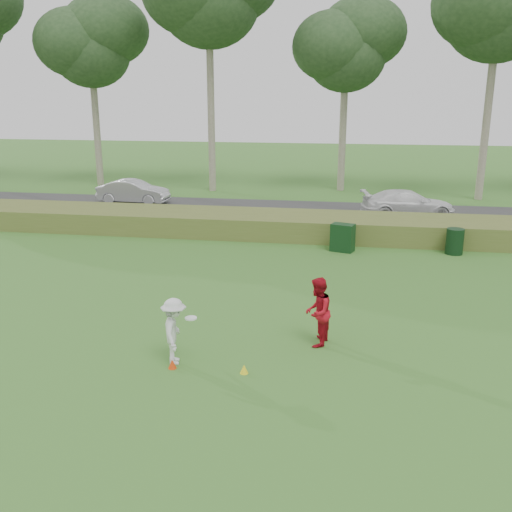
% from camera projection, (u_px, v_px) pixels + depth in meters
% --- Properties ---
extents(ground, '(120.00, 120.00, 0.00)m').
position_uv_depth(ground, '(228.00, 355.00, 13.42)').
color(ground, '#2F6822').
rests_on(ground, ground).
extents(reed_strip, '(80.00, 3.00, 0.90)m').
position_uv_depth(reed_strip, '(287.00, 225.00, 24.68)').
color(reed_strip, '#506126').
rests_on(reed_strip, ground).
extents(park_road, '(80.00, 6.00, 0.06)m').
position_uv_depth(park_road, '(298.00, 212.00, 29.54)').
color(park_road, '#2D2D2D').
rests_on(park_road, ground).
extents(tree_2, '(6.50, 6.50, 12.00)m').
position_uv_depth(tree_2, '(90.00, 44.00, 35.96)').
color(tree_2, gray).
rests_on(tree_2, ground).
extents(tree_4, '(6.24, 6.24, 11.50)m').
position_uv_depth(tree_4, '(346.00, 47.00, 33.98)').
color(tree_4, gray).
rests_on(tree_4, ground).
extents(tree_5, '(7.28, 7.28, 14.00)m').
position_uv_depth(tree_5, '(499.00, 5.00, 30.28)').
color(tree_5, gray).
rests_on(tree_5, ground).
extents(player_white, '(0.92, 1.10, 1.54)m').
position_uv_depth(player_white, '(174.00, 331.00, 12.84)').
color(player_white, silver).
rests_on(player_white, ground).
extents(player_red, '(0.78, 0.93, 1.71)m').
position_uv_depth(player_red, '(318.00, 312.00, 13.75)').
color(player_red, '#AD0E1D').
rests_on(player_red, ground).
extents(cone_orange, '(0.19, 0.19, 0.21)m').
position_uv_depth(cone_orange, '(172.00, 364.00, 12.74)').
color(cone_orange, '#E53B0C').
rests_on(cone_orange, ground).
extents(cone_yellow, '(0.19, 0.19, 0.20)m').
position_uv_depth(cone_yellow, '(244.00, 369.00, 12.51)').
color(cone_yellow, yellow).
rests_on(cone_yellow, ground).
extents(utility_cabinet, '(0.99, 0.78, 1.08)m').
position_uv_depth(utility_cabinet, '(343.00, 238.00, 22.13)').
color(utility_cabinet, black).
rests_on(utility_cabinet, ground).
extents(trash_bin, '(0.87, 0.87, 0.99)m').
position_uv_depth(trash_bin, '(455.00, 241.00, 21.76)').
color(trash_bin, black).
rests_on(trash_bin, ground).
extents(car_mid, '(3.96, 1.47, 1.29)m').
position_uv_depth(car_mid, '(133.00, 192.00, 31.54)').
color(car_mid, silver).
rests_on(car_mid, park_road).
extents(car_right, '(4.76, 2.53, 1.31)m').
position_uv_depth(car_right, '(408.00, 204.00, 27.99)').
color(car_right, white).
rests_on(car_right, park_road).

